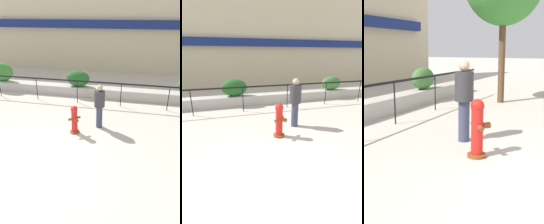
# 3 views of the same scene
# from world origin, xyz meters

# --- Properties ---
(ground_plane) EXTENTS (120.00, 120.00, 0.00)m
(ground_plane) POSITION_xyz_m (0.00, 0.00, 0.00)
(ground_plane) COLOR beige
(building_facade) EXTENTS (30.00, 1.36, 8.00)m
(building_facade) POSITION_xyz_m (0.00, 11.98, 3.99)
(building_facade) COLOR beige
(building_facade) RESTS_ON ground
(planter_wall_low) EXTENTS (18.00, 0.70, 0.50)m
(planter_wall_low) POSITION_xyz_m (0.00, 6.00, 0.25)
(planter_wall_low) COLOR #B7B2A8
(planter_wall_low) RESTS_ON ground
(fence_railing_segment) EXTENTS (15.00, 0.05, 1.15)m
(fence_railing_segment) POSITION_xyz_m (-0.00, 4.90, 1.02)
(fence_railing_segment) COLOR black
(fence_railing_segment) RESTS_ON ground
(hedge_bush_0) EXTENTS (1.46, 0.61, 1.06)m
(hedge_bush_0) POSITION_xyz_m (-4.81, 6.00, 1.03)
(hedge_bush_0) COLOR #387F33
(hedge_bush_0) RESTS_ON planter_wall_low
(hedge_bush_1) EXTENTS (1.26, 0.70, 0.84)m
(hedge_bush_1) POSITION_xyz_m (-0.26, 6.00, 0.92)
(hedge_bush_1) COLOR #235B23
(hedge_bush_1) RESTS_ON planter_wall_low
(fire_hydrant) EXTENTS (0.50, 0.50, 1.08)m
(fire_hydrant) POSITION_xyz_m (0.72, 2.00, 0.55)
(fire_hydrant) COLOR brown
(fire_hydrant) RESTS_ON ground
(pedestrian) EXTENTS (0.50, 0.50, 1.73)m
(pedestrian) POSITION_xyz_m (1.53, 2.63, 0.99)
(pedestrian) COLOR #383D56
(pedestrian) RESTS_ON ground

